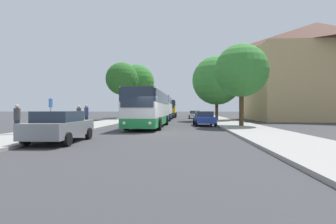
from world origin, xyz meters
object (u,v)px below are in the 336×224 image
object	(u,v)px
parked_car_right_near	(204,118)
parked_car_left_curb	(60,126)
pedestrian_waiting_far	(17,119)
pedestrian_walking_back	(79,116)
tree_right_mid	(217,80)
tree_right_near	(242,71)
bus_rear	(169,108)
parked_car_right_far	(195,114)
bus_front	(149,108)
bus_middle	(162,107)
pedestrian_waiting_near	(86,115)
tree_left_near	(122,79)
bus_stop_sign	(51,110)
tree_left_far	(137,82)

from	to	relation	value
parked_car_right_near	parked_car_left_curb	bearing A→B (deg)	57.00
pedestrian_waiting_far	pedestrian_walking_back	bearing A→B (deg)	-58.82
pedestrian_waiting_far	tree_right_mid	xyz separation A→B (m)	(14.27, 20.76, 4.46)
parked_car_right_near	pedestrian_walking_back	bearing A→B (deg)	24.32
parked_car_right_near	tree_right_near	world-z (taller)	tree_right_near
bus_rear	parked_car_right_far	distance (m)	7.25
bus_front	tree_right_near	distance (m)	8.87
bus_front	tree_right_mid	bearing A→B (deg)	59.82
bus_middle	parked_car_right_far	xyz separation A→B (m)	(5.00, 7.65, -1.15)
bus_rear	pedestrian_waiting_far	world-z (taller)	bus_rear
bus_rear	bus_front	bearing A→B (deg)	-90.98
pedestrian_waiting_far	tree_right_near	bearing A→B (deg)	-104.62
pedestrian_waiting_near	tree_right_mid	size ratio (longest dim) A/B	0.22
parked_car_right_near	parked_car_right_far	xyz separation A→B (m)	(-0.19, 19.94, -0.02)
parked_car_left_curb	tree_left_near	bearing A→B (deg)	95.79
bus_middle	bus_rear	distance (m)	13.00
pedestrian_walking_back	parked_car_right_far	bearing A→B (deg)	-48.50
bus_middle	parked_car_right_far	distance (m)	9.22
parked_car_right_near	tree_right_near	bearing A→B (deg)	141.82
pedestrian_walking_back	tree_left_near	world-z (taller)	tree_left_near
bus_front	bus_stop_sign	size ratio (longest dim) A/B	5.09
pedestrian_waiting_far	bus_stop_sign	bearing A→B (deg)	-60.91
parked_car_right_far	tree_left_near	distance (m)	13.98
parked_car_right_near	tree_left_near	bearing A→B (deg)	-53.21
bus_stop_sign	tree_right_mid	xyz separation A→B (m)	(13.54, 18.23, 3.95)
pedestrian_waiting_near	tree_right_mid	bearing A→B (deg)	-26.83
pedestrian_walking_back	tree_left_far	world-z (taller)	tree_left_far
parked_car_left_curb	pedestrian_waiting_near	world-z (taller)	pedestrian_waiting_near
bus_middle	parked_car_left_curb	distance (m)	26.01
pedestrian_walking_back	tree_right_mid	bearing A→B (deg)	-66.77
tree_right_mid	bus_middle	bearing A→B (deg)	161.85
pedestrian_walking_back	tree_right_near	distance (m)	14.49
tree_right_near	bus_rear	bearing A→B (deg)	106.42
tree_left_near	tree_right_near	xyz separation A→B (m)	(14.78, -16.49, -1.27)
bus_rear	pedestrian_walking_back	size ratio (longest dim) A/B	5.78
pedestrian_waiting_far	pedestrian_waiting_near	bearing A→B (deg)	-55.57
pedestrian_walking_back	pedestrian_waiting_near	bearing A→B (deg)	-25.68
parked_car_right_far	bus_rear	bearing A→B (deg)	-48.39
tree_left_near	bus_rear	bearing A→B (deg)	58.86
bus_middle	pedestrian_waiting_far	distance (m)	24.20
bus_stop_sign	pedestrian_waiting_far	distance (m)	2.68
bus_front	pedestrian_waiting_near	size ratio (longest dim) A/B	6.11
bus_front	pedestrian_waiting_near	distance (m)	5.53
bus_rear	pedestrian_walking_back	world-z (taller)	bus_rear
bus_middle	pedestrian_walking_back	world-z (taller)	bus_middle
pedestrian_waiting_far	tree_left_far	bearing A→B (deg)	-46.25
pedestrian_waiting_far	tree_right_near	world-z (taller)	tree_right_near
pedestrian_walking_back	tree_right_near	xyz separation A→B (m)	(13.59, 3.04, 3.99)
pedestrian_waiting_near	tree_right_near	world-z (taller)	tree_right_near
pedestrian_waiting_near	parked_car_right_near	bearing A→B (deg)	-53.96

